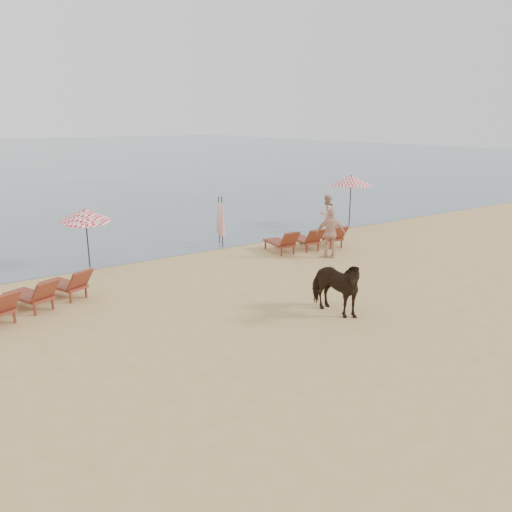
{
  "coord_description": "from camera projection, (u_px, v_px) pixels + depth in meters",
  "views": [
    {
      "loc": [
        -7.98,
        -6.82,
        5.0
      ],
      "look_at": [
        0.0,
        5.0,
        1.1
      ],
      "focal_mm": 35.0,
      "sensor_mm": 36.0,
      "label": 1
    }
  ],
  "objects": [
    {
      "name": "beachgoer_right_b",
      "position": [
        331.0,
        234.0,
        18.5
      ],
      "size": [
        1.13,
        1.04,
        1.85
      ],
      "primitive_type": "imported",
      "rotation": [
        0.0,
        0.0,
        2.46
      ],
      "color": "tan",
      "rests_on": "ground"
    },
    {
      "name": "beachgoer_right_a",
      "position": [
        327.0,
        214.0,
        22.7
      ],
      "size": [
        0.94,
        0.78,
        1.75
      ],
      "primitive_type": "imported",
      "rotation": [
        0.0,
        0.0,
        3.28
      ],
      "color": "#DAA188",
      "rests_on": "ground"
    },
    {
      "name": "lounger_cluster_right",
      "position": [
        307.0,
        239.0,
        19.78
      ],
      "size": [
        3.11,
        2.05,
        0.64
      ],
      "rotation": [
        0.0,
        0.0,
        -0.12
      ],
      "color": "maroon",
      "rests_on": "ground"
    },
    {
      "name": "umbrella_open_left_b",
      "position": [
        85.0,
        215.0,
        17.01
      ],
      "size": [
        1.69,
        1.72,
        2.16
      ],
      "rotation": [
        0.0,
        0.0,
        -0.41
      ],
      "color": "black",
      "rests_on": "ground"
    },
    {
      "name": "cow",
      "position": [
        334.0,
        286.0,
        13.11
      ],
      "size": [
        1.06,
        1.91,
        1.54
      ],
      "primitive_type": "imported",
      "rotation": [
        0.0,
        0.0,
        0.13
      ],
      "color": "black",
      "rests_on": "ground"
    },
    {
      "name": "lounger_cluster_left",
      "position": [
        34.0,
        294.0,
        13.49
      ],
      "size": [
        3.33,
        2.71,
        0.64
      ],
      "rotation": [
        0.0,
        0.0,
        0.41
      ],
      "color": "maroon",
      "rests_on": "ground"
    },
    {
      "name": "ground",
      "position": [
        382.0,
        353.0,
        11.08
      ],
      "size": [
        120.0,
        120.0,
        0.0
      ],
      "primitive_type": "plane",
      "color": "tan",
      "rests_on": "ground"
    },
    {
      "name": "umbrella_closed_right",
      "position": [
        219.0,
        215.0,
        20.55
      ],
      "size": [
        0.24,
        0.24,
        1.96
      ],
      "rotation": [
        0.0,
        0.0,
        0.2
      ],
      "color": "black",
      "rests_on": "ground"
    },
    {
      "name": "umbrella_closed_left",
      "position": [
        222.0,
        216.0,
        19.84
      ],
      "size": [
        0.25,
        0.25,
        2.09
      ],
      "rotation": [
        0.0,
        0.0,
        -0.01
      ],
      "color": "black",
      "rests_on": "ground"
    },
    {
      "name": "umbrella_open_right",
      "position": [
        351.0,
        180.0,
        23.75
      ],
      "size": [
        2.02,
        2.02,
        2.47
      ],
      "rotation": [
        0.0,
        0.0,
        -0.08
      ],
      "color": "black",
      "rests_on": "ground"
    }
  ]
}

